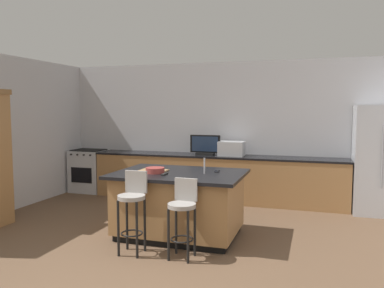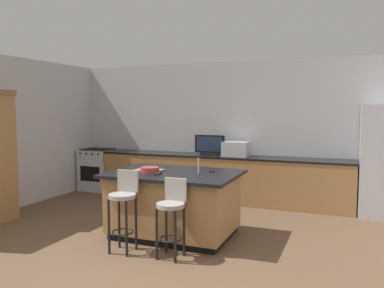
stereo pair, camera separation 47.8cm
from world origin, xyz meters
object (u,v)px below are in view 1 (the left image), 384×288
Objects in this scene: refrigerator at (381,160)px; tv_monitor at (205,146)px; cutting_board at (153,171)px; range_oven at (89,171)px; kitchen_island at (179,203)px; bar_stool_left at (133,204)px; fruit_bowl at (155,170)px; cell_phone at (217,171)px; bar_stool_right at (183,211)px; microwave at (232,149)px; tv_remote at (164,174)px.

refrigerator is 3.13m from tv_monitor.
range_oven is at bearing 138.11° from cutting_board.
tv_monitor is (-0.23, 2.17, 0.62)m from kitchen_island.
bar_stool_left is 0.73m from fruit_bowl.
cutting_board reaches higher than cell_phone.
kitchen_island is 3.02× the size of tv_monitor.
cell_phone is (0.49, 0.23, 0.45)m from kitchen_island.
refrigerator is 7.10× the size of fruit_bowl.
range_oven is 2.71m from tv_monitor.
fruit_bowl is 0.88m from cell_phone.
bar_stool_left is (-0.09, -2.97, -0.46)m from tv_monitor.
fruit_bowl reaches higher than cutting_board.
cutting_board is (-0.70, 0.75, 0.35)m from bar_stool_right.
range_oven reaches higher than cell_phone.
microwave is at bearing 5.77° from tv_monitor.
bar_stool_left is at bearing -174.25° from bar_stool_right.
fruit_bowl is at bearing -162.78° from cell_phone.
bar_stool_left is at bearing -112.16° from kitchen_island.
tv_remote reaches higher than kitchen_island.
tv_monitor reaches higher than range_oven.
fruit_bowl is (-3.20, -2.30, 0.02)m from refrigerator.
tv_remote is (2.75, -2.47, 0.46)m from range_oven.
cell_phone is (0.82, 1.03, 0.29)m from bar_stool_left.
cutting_board is at bearing 121.88° from fruit_bowl.
bar_stool_left is 0.66m from tv_remote.
tv_monitor is at bearing 86.16° from bar_stool_left.
bar_stool_left reaches higher than range_oven.
cell_phone is at bearing 25.36° from fruit_bowl.
bar_stool_left is at bearing -49.89° from range_oven.
fruit_bowl is 1.54× the size of tv_remote.
cutting_board is (-0.67, -2.23, -0.12)m from microwave.
tv_monitor is 2.32m from fruit_bowl.
cell_phone is (-2.40, -1.93, -0.02)m from refrigerator.
cutting_board is (-0.08, 0.14, -0.03)m from fruit_bowl.
range_oven is 0.90× the size of bar_stool_left.
microwave is 0.81× the size of tv_monitor.
tv_remote is at bearing -29.02° from fruit_bowl.
refrigerator is 2.02× the size of range_oven.
refrigerator is at bearing 30.60° from cell_phone.
bar_stool_left is (-3.22, -2.96, -0.31)m from refrigerator.
refrigerator is 3.93m from cutting_board.
kitchen_island is 0.59m from fruit_bowl.
cutting_board is at bearing -172.86° from cell_phone.
refrigerator is 4.84× the size of cutting_board.
refrigerator is 4.38m from bar_stool_left.
tv_monitor is 1.55× the size of cutting_board.
fruit_bowl is at bearing -144.22° from refrigerator.
kitchen_island is 2.27m from tv_monitor.
tv_monitor is at bearing 90.65° from tv_remote.
bar_stool_right is 0.76m from tv_remote.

